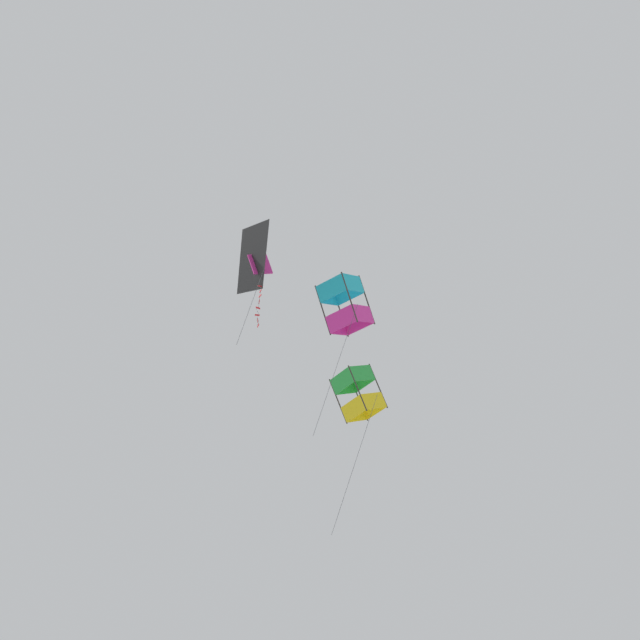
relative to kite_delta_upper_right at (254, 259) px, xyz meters
name	(u,v)px	position (x,y,z in m)	size (l,w,h in m)	color
kite_delta_upper_right	(254,259)	(0.00, 0.00, 0.00)	(3.11, 2.02, 4.97)	black
kite_box_near_right	(345,305)	(0.45, 4.47, 0.16)	(2.19, 2.32, 7.15)	#1EB2C6
kite_box_mid_left	(358,394)	(-0.26, 5.91, -3.05)	(2.05, 2.12, 7.03)	green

